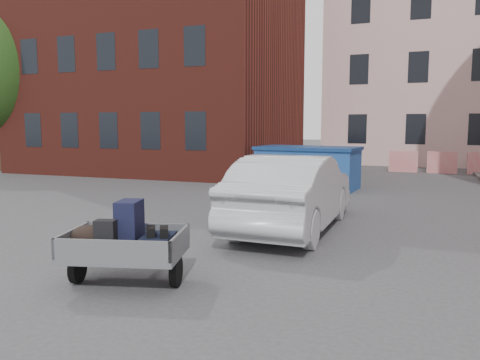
% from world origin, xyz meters
% --- Properties ---
extents(ground, '(120.00, 120.00, 0.00)m').
position_xyz_m(ground, '(0.00, 0.00, 0.00)').
color(ground, '#38383A').
rests_on(ground, ground).
extents(building_brick, '(12.00, 10.00, 14.00)m').
position_xyz_m(building_brick, '(-9.00, 13.00, 7.00)').
color(building_brick, '#591E16').
rests_on(building_brick, ground).
extents(building_pink, '(16.00, 8.00, 14.00)m').
position_xyz_m(building_pink, '(6.00, 22.00, 7.00)').
color(building_pink, '#D2A7A1').
rests_on(building_pink, ground).
extents(far_building, '(6.00, 6.00, 8.00)m').
position_xyz_m(far_building, '(-20.00, 22.00, 4.00)').
color(far_building, maroon).
rests_on(far_building, ground).
extents(barriers, '(4.70, 0.18, 1.00)m').
position_xyz_m(barriers, '(4.20, 15.00, 0.50)').
color(barriers, red).
rests_on(barriers, ground).
extents(trailer, '(1.82, 1.95, 1.20)m').
position_xyz_m(trailer, '(-0.84, -2.96, 0.61)').
color(trailer, black).
rests_on(trailer, ground).
extents(dumpster, '(3.71, 2.22, 1.48)m').
position_xyz_m(dumpster, '(-0.57, 7.88, 0.74)').
color(dumpster, '#204C9A').
rests_on(dumpster, ground).
extents(silver_car, '(1.80, 4.93, 1.62)m').
position_xyz_m(silver_car, '(0.52, 1.31, 0.81)').
color(silver_car, '#B1B3B9').
rests_on(silver_car, ground).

